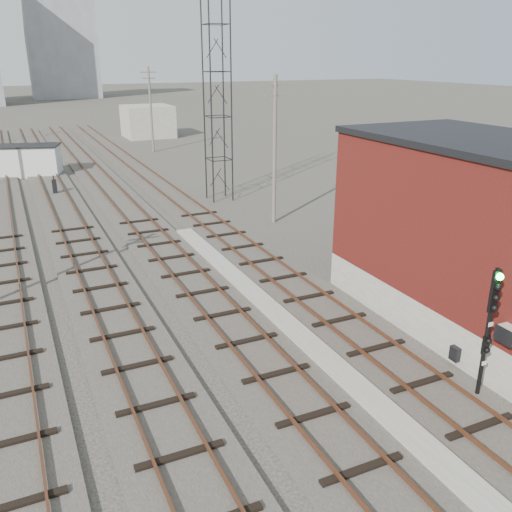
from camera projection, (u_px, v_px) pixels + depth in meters
ground at (91, 153)px, 59.43m from camera, size 320.00×320.00×0.00m
track_right at (166, 190)px, 42.48m from camera, size 3.20×90.00×0.39m
track_mid_right at (114, 195)px, 40.91m from camera, size 3.20×90.00×0.39m
track_mid_left at (59, 201)px, 39.34m from camera, size 3.20×90.00×0.39m
platform_curb at (297, 335)px, 20.39m from camera, size 0.90×28.00×0.26m
brick_building at (490, 237)px, 20.22m from camera, size 6.54×12.20×7.22m
lattice_tower at (217, 94)px, 37.69m from camera, size 1.60×1.60×15.00m
utility_pole_right_a at (275, 147)px, 33.05m from camera, size 1.80×0.24×9.00m
utility_pole_right_b at (151, 107)px, 58.61m from camera, size 1.80×0.24×9.00m
apartment_right at (61, 43)px, 134.73m from camera, size 16.00×12.00×26.00m
shed_right at (148, 121)px, 70.78m from camera, size 6.00×6.00×4.00m
signal_mast at (489, 324)px, 15.89m from camera, size 0.40×0.42×4.36m
switch_stand at (55, 187)px, 41.12m from camera, size 0.35×0.35×1.46m
site_trailer at (22, 161)px, 47.59m from camera, size 7.00×4.52×2.72m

